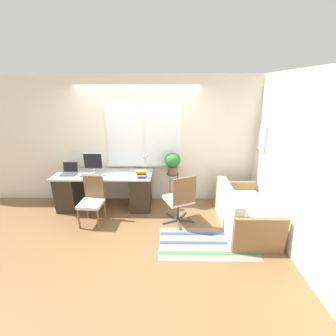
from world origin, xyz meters
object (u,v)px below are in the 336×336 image
at_px(monitor, 93,163).
at_px(office_chair_swivel, 180,198).
at_px(desk_chair_wooden, 92,200).
at_px(laptop, 69,171).
at_px(keyboard, 90,175).
at_px(desk_lamp, 145,161).
at_px(potted_plant, 173,162).
at_px(couch_loveseat, 243,214).
at_px(book_stack, 141,174).
at_px(plant_stand, 172,178).
at_px(mouse, 104,175).

height_order(monitor, office_chair_swivel, monitor).
distance_m(monitor, desk_chair_wooden, 0.84).
height_order(laptop, office_chair_swivel, office_chair_swivel).
bearing_deg(keyboard, desk_lamp, 8.34).
relative_size(monitor, keyboard, 1.07).
xyz_separation_m(keyboard, office_chair_swivel, (1.79, -0.50, -0.26)).
height_order(desk_lamp, potted_plant, desk_lamp).
bearing_deg(couch_loveseat, desk_chair_wooden, 87.05).
bearing_deg(laptop, book_stack, -7.33).
bearing_deg(laptop, desk_lamp, 1.94).
relative_size(laptop, potted_plant, 0.67).
bearing_deg(book_stack, monitor, 164.74).
relative_size(book_stack, plant_stand, 0.32).
distance_m(monitor, book_stack, 1.07).
relative_size(book_stack, couch_loveseat, 0.15).
bearing_deg(desk_chair_wooden, mouse, 77.23).
xyz_separation_m(book_stack, desk_chair_wooden, (-0.89, -0.37, -0.37)).
xyz_separation_m(desk_lamp, desk_chair_wooden, (-0.95, -0.62, -0.55)).
bearing_deg(plant_stand, book_stack, -147.46).
relative_size(laptop, monitor, 0.73).
bearing_deg(book_stack, laptop, 172.67).
relative_size(office_chair_swivel, plant_stand, 1.42).
bearing_deg(desk_lamp, plant_stand, 14.65).
height_order(keyboard, plant_stand, keyboard).
relative_size(desk_lamp, potted_plant, 0.86).
xyz_separation_m(couch_loveseat, potted_plant, (-1.28, 0.91, 0.69)).
bearing_deg(office_chair_swivel, keyboard, -39.64).
height_order(laptop, plant_stand, laptop).
bearing_deg(plant_stand, potted_plant, -90.00).
relative_size(keyboard, couch_loveseat, 0.27).
bearing_deg(plant_stand, laptop, -174.64).
distance_m(couch_loveseat, potted_plant, 1.72).
bearing_deg(book_stack, couch_loveseat, -15.29).
distance_m(monitor, couch_loveseat, 3.11).
bearing_deg(mouse, office_chair_swivel, -17.73).
height_order(monitor, keyboard, monitor).
height_order(book_stack, plant_stand, book_stack).
distance_m(monitor, potted_plant, 1.65).
bearing_deg(mouse, laptop, 170.72).
height_order(monitor, plant_stand, monitor).
relative_size(mouse, desk_chair_wooden, 0.07).
distance_m(office_chair_swivel, couch_loveseat, 1.18).
distance_m(office_chair_swivel, potted_plant, 0.93).
xyz_separation_m(desk_lamp, potted_plant, (0.56, 0.15, -0.05)).
relative_size(mouse, plant_stand, 0.08).
bearing_deg(office_chair_swivel, couch_loveseat, 150.48).
xyz_separation_m(laptop, couch_loveseat, (3.41, -0.71, -0.55)).
bearing_deg(plant_stand, office_chair_swivel, -80.57).
bearing_deg(monitor, desk_lamp, -1.76).
height_order(office_chair_swivel, potted_plant, potted_plant).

